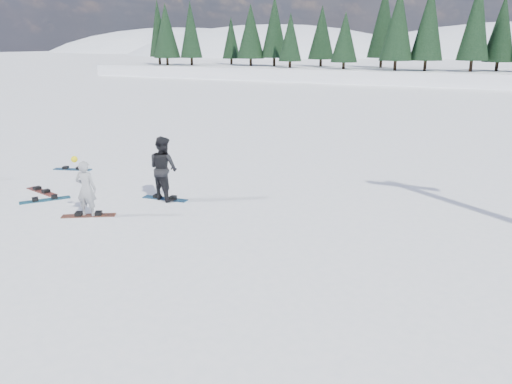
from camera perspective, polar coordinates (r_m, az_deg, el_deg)
The scene contains 9 objects.
ground at distance 14.95m, azimuth -14.20°, elevation -2.43°, with size 420.00×420.00×0.00m, color white.
alpine_backdrop at distance 201.91m, azimuth 19.74°, elevation 10.50°, with size 412.50×227.00×53.20m.
snowboarder_woman at distance 14.85m, azimuth -18.87°, elevation 0.38°, with size 0.67×0.53×1.77m.
snowboarder_man at distance 15.82m, azimuth -10.54°, elevation 2.68°, with size 0.98×0.76×2.02m, color black.
snowboard_woman at distance 15.08m, azimuth -18.57°, elevation -2.57°, with size 1.50×0.28×0.03m, color brown.
snowboard_man at distance 16.08m, azimuth -10.35°, elevation -0.76°, with size 1.50×0.28×0.03m, color navy.
snowboard_loose_b at distance 18.06m, azimuth -23.29°, elevation 0.06°, with size 1.50×0.28×0.03m, color maroon.
snowboard_loose_c at distance 20.75m, azimuth -20.23°, elevation 2.44°, with size 1.50×0.28×0.03m, color #16517D.
snowboard_loose_a at distance 17.04m, azimuth -22.97°, elevation -0.85°, with size 1.50×0.28×0.03m, color #16607D.
Camera 1 is at (9.19, -10.78, 4.79)m, focal length 35.00 mm.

